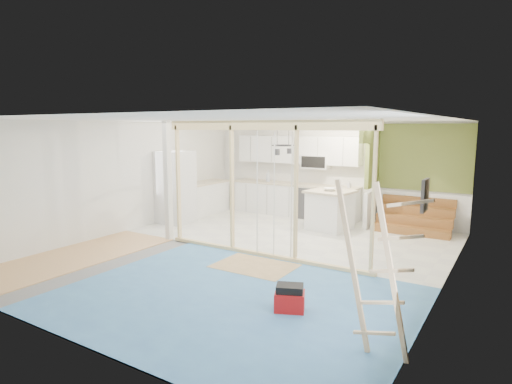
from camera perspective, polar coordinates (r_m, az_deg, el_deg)
The scene contains 17 objects.
room at distance 8.17m, azimuth -0.93°, elevation 0.45°, with size 7.01×8.01×2.61m.
floor_overlays at distance 8.47m, azimuth -0.26°, elevation -8.21°, with size 7.00×8.00×0.03m.
stud_frame at distance 8.28m, azimuth -2.51°, elevation 2.68°, with size 4.66×0.14×2.60m.
base_cabinets at distance 11.96m, azimuth 1.34°, elevation -0.97°, with size 4.45×2.24×0.93m.
upper_cabinets at distance 11.85m, azimuth 5.71°, elevation 5.48°, with size 3.60×0.41×0.85m.
green_partition at distance 10.82m, azimuth 19.08°, elevation 0.09°, with size 2.25×1.51×2.60m.
pot_rack at distance 9.89m, azimuth 3.55°, elevation 5.91°, with size 0.52×0.52×0.72m.
sheathing_panel at distance 5.02m, azimuth 20.68°, elevation -5.34°, with size 0.02×4.00×2.60m, color tan.
electrical_panel at distance 5.54m, azimuth 21.60°, elevation -0.42°, with size 0.04×0.30×0.40m, color #3B3B41.
ceiling_light at distance 10.24m, azimuth 15.13°, elevation 8.77°, with size 0.32×0.32×0.08m, color #FFEABF.
fridge at distance 11.15m, azimuth -10.71°, elevation 0.59°, with size 0.81×0.78×1.86m.
island at distance 10.43m, azimuth 9.83°, elevation -2.45°, with size 1.12×1.12×0.97m.
bowl at distance 10.27m, azimuth 9.82°, elevation 0.35°, with size 0.29×0.29×0.07m, color beige.
soap_bottle_a at distance 12.16m, azimuth 1.63°, elevation 2.15°, with size 0.12×0.12×0.32m, color #ACB3C0.
soap_bottle_b at distance 11.15m, azimuth 12.33°, elevation 0.98°, with size 0.08×0.08×0.17m, color silver.
toolbox at distance 5.94m, azimuth 4.51°, elevation -14.02°, with size 0.48×0.43×0.38m.
ladder at distance 4.76m, azimuth 15.79°, elevation -9.98°, with size 1.02×0.05×1.89m.
Camera 1 is at (4.39, -6.80, 2.46)m, focal length 30.00 mm.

